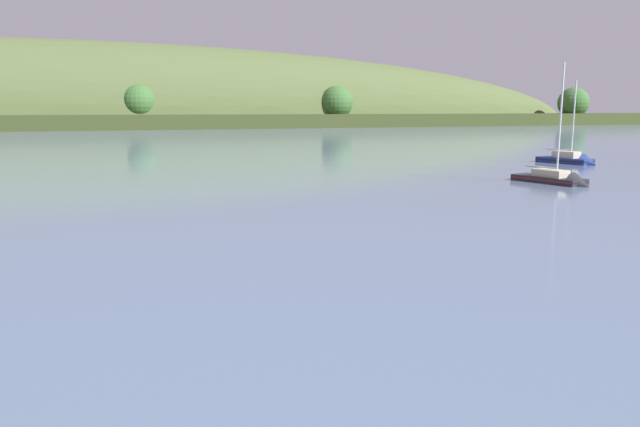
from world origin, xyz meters
The scene contains 3 objects.
far_shoreline_hill centered at (-18.01, 257.86, 0.24)m, with size 578.57×89.44×64.57m.
sailboat_near_mooring centered at (22.38, 56.09, 0.16)m, with size 3.68×7.87×12.09m.
sailboat_midwater_white centered at (39.39, 71.15, 0.30)m, with size 4.25×7.91×11.42m.
Camera 1 is at (-18.85, 14.50, 6.70)m, focal length 33.32 mm.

